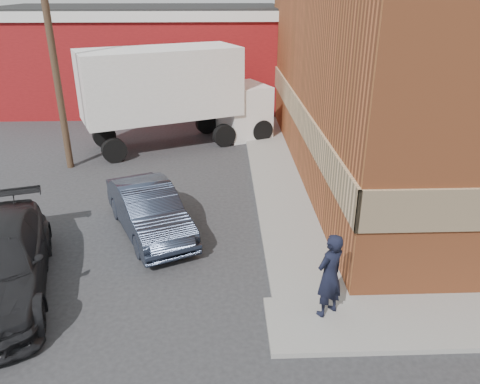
# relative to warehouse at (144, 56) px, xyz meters

# --- Properties ---
(ground) EXTENTS (90.00, 90.00, 0.00)m
(ground) POSITION_rel_warehouse_xyz_m (6.00, -20.00, -2.81)
(ground) COLOR #28282B
(ground) RESTS_ON ground
(sidewalk_west) EXTENTS (1.80, 18.00, 0.12)m
(sidewalk_west) POSITION_rel_warehouse_xyz_m (6.60, -11.00, -2.75)
(sidewalk_west) COLOR gray
(sidewalk_west) RESTS_ON ground
(warehouse) EXTENTS (16.30, 8.30, 5.60)m
(warehouse) POSITION_rel_warehouse_xyz_m (0.00, 0.00, 0.00)
(warehouse) COLOR maroon
(warehouse) RESTS_ON ground
(utility_pole) EXTENTS (2.00, 0.26, 9.00)m
(utility_pole) POSITION_rel_warehouse_xyz_m (-1.50, -11.00, 1.93)
(utility_pole) COLOR #453322
(utility_pole) RESTS_ON ground
(man) EXTENTS (0.85, 0.79, 1.94)m
(man) POSITION_rel_warehouse_xyz_m (6.83, -20.59, -1.72)
(man) COLOR black
(man) RESTS_ON sidewalk_south
(sedan) EXTENTS (3.21, 4.61, 1.44)m
(sedan) POSITION_rel_warehouse_xyz_m (2.45, -16.55, -2.09)
(sedan) COLOR #273042
(sedan) RESTS_ON ground
(box_truck) EXTENTS (9.00, 5.74, 4.29)m
(box_truck) POSITION_rel_warehouse_xyz_m (2.77, -8.18, -0.34)
(box_truck) COLOR white
(box_truck) RESTS_ON ground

